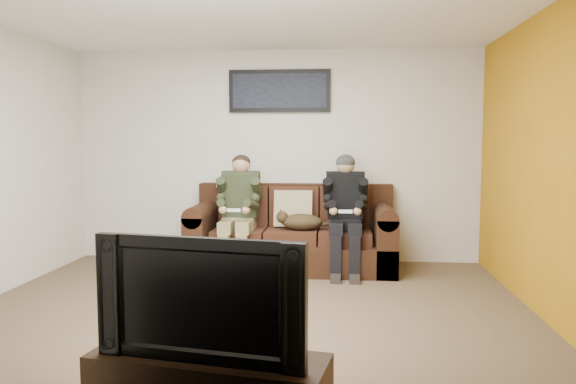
# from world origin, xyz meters

# --- Properties ---
(floor) EXTENTS (5.00, 5.00, 0.00)m
(floor) POSITION_xyz_m (0.00, 0.00, 0.00)
(floor) COLOR brown
(floor) RESTS_ON ground
(ceiling) EXTENTS (5.00, 5.00, 0.00)m
(ceiling) POSITION_xyz_m (0.00, 0.00, 2.60)
(ceiling) COLOR silver
(ceiling) RESTS_ON ground
(wall_back) EXTENTS (5.00, 0.00, 5.00)m
(wall_back) POSITION_xyz_m (0.00, 2.25, 1.30)
(wall_back) COLOR beige
(wall_back) RESTS_ON ground
(wall_front) EXTENTS (5.00, 0.00, 5.00)m
(wall_front) POSITION_xyz_m (0.00, -2.25, 1.30)
(wall_front) COLOR beige
(wall_front) RESTS_ON ground
(wall_right) EXTENTS (0.00, 4.50, 4.50)m
(wall_right) POSITION_xyz_m (2.50, 0.00, 1.30)
(wall_right) COLOR beige
(wall_right) RESTS_ON ground
(accent_wall_right) EXTENTS (0.00, 4.50, 4.50)m
(accent_wall_right) POSITION_xyz_m (2.49, 0.00, 1.30)
(accent_wall_right) COLOR #B37911
(accent_wall_right) RESTS_ON ground
(sofa) EXTENTS (2.36, 1.02, 0.97)m
(sofa) POSITION_xyz_m (0.24, 1.83, 0.37)
(sofa) COLOR black
(sofa) RESTS_ON ground
(throw_pillow) EXTENTS (0.45, 0.22, 0.45)m
(throw_pillow) POSITION_xyz_m (0.24, 1.88, 0.69)
(throw_pillow) COLOR tan
(throw_pillow) RESTS_ON sofa
(throw_blanket) EXTENTS (0.48, 0.24, 0.09)m
(throw_blanket) POSITION_xyz_m (-0.47, 2.13, 0.97)
(throw_blanket) COLOR tan
(throw_blanket) RESTS_ON sofa
(person_left) EXTENTS (0.51, 0.87, 1.33)m
(person_left) POSITION_xyz_m (-0.37, 1.64, 0.75)
(person_left) COLOR #857A53
(person_left) RESTS_ON sofa
(person_right) EXTENTS (0.51, 0.86, 1.34)m
(person_right) POSITION_xyz_m (0.85, 1.64, 0.76)
(person_right) COLOR black
(person_right) RESTS_ON sofa
(cat) EXTENTS (0.66, 0.26, 0.24)m
(cat) POSITION_xyz_m (0.34, 1.64, 0.57)
(cat) COLOR #4A371D
(cat) RESTS_ON sofa
(framed_poster) EXTENTS (1.25, 0.05, 0.52)m
(framed_poster) POSITION_xyz_m (0.04, 2.22, 2.10)
(framed_poster) COLOR black
(framed_poster) RESTS_ON wall_back
(television) EXTENTS (1.11, 0.33, 0.63)m
(television) POSITION_xyz_m (0.12, -1.95, 0.71)
(television) COLOR black
(television) RESTS_ON tv_stand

